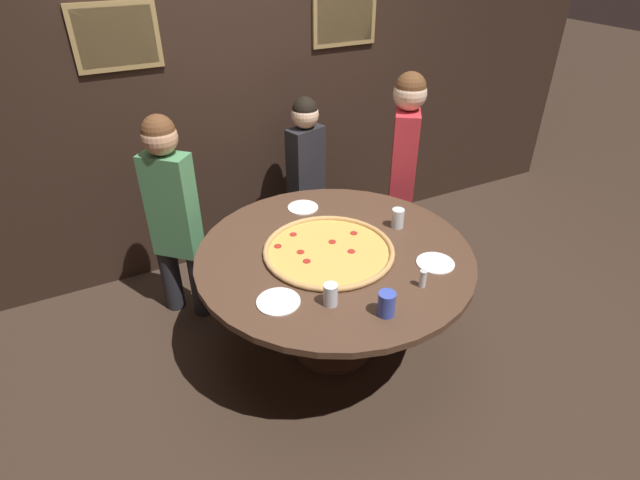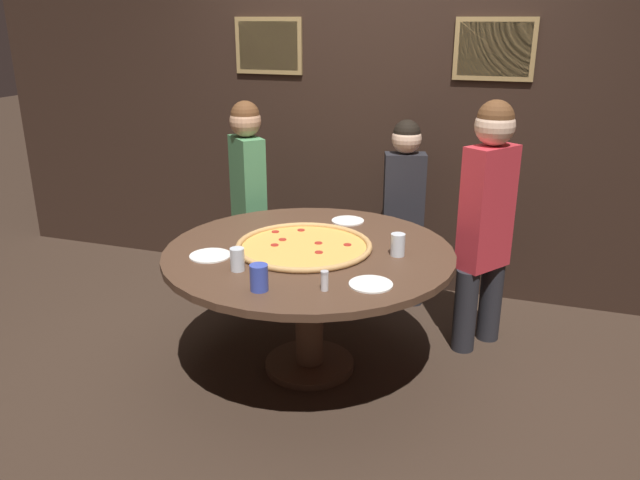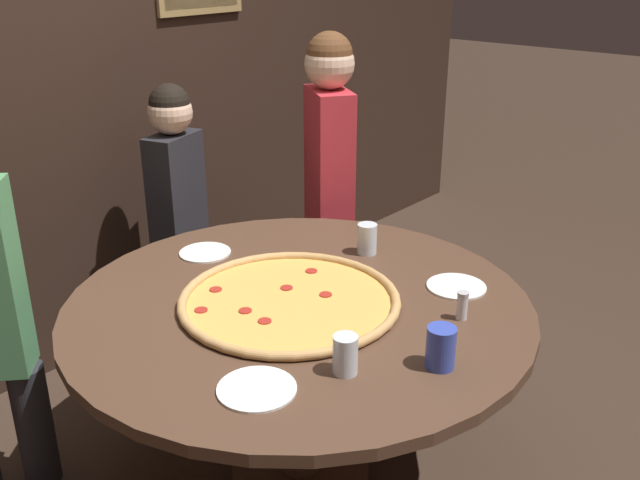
# 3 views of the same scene
# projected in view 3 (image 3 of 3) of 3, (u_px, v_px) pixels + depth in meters

# --- Properties ---
(ground_plane) EXTENTS (24.00, 24.00, 0.00)m
(ground_plane) POSITION_uv_depth(u_px,v_px,m) (301.00, 473.00, 2.73)
(ground_plane) COLOR #38281E
(back_wall) EXTENTS (6.40, 0.08, 2.60)m
(back_wall) POSITION_uv_depth(u_px,v_px,m) (57.00, 86.00, 3.07)
(back_wall) COLOR black
(back_wall) RESTS_ON ground_plane
(dining_table) EXTENTS (1.60, 1.60, 0.74)m
(dining_table) POSITION_uv_depth(u_px,v_px,m) (299.00, 334.00, 2.49)
(dining_table) COLOR #4C3323
(dining_table) RESTS_ON ground_plane
(giant_pizza) EXTENTS (0.76, 0.76, 0.03)m
(giant_pizza) POSITION_uv_depth(u_px,v_px,m) (289.00, 300.00, 2.42)
(giant_pizza) COLOR #E5A84C
(giant_pizza) RESTS_ON dining_table
(drink_cup_by_shaker) EXTENTS (0.07, 0.07, 0.12)m
(drink_cup_by_shaker) POSITION_uv_depth(u_px,v_px,m) (345.00, 355.00, 2.01)
(drink_cup_by_shaker) COLOR silver
(drink_cup_by_shaker) RESTS_ON dining_table
(drink_cup_near_right) EXTENTS (0.09, 0.09, 0.13)m
(drink_cup_near_right) POSITION_uv_depth(u_px,v_px,m) (441.00, 347.00, 2.04)
(drink_cup_near_right) COLOR #384CB7
(drink_cup_near_right) RESTS_ON dining_table
(drink_cup_near_left) EXTENTS (0.08, 0.08, 0.12)m
(drink_cup_near_left) POSITION_uv_depth(u_px,v_px,m) (367.00, 239.00, 2.80)
(drink_cup_near_left) COLOR silver
(drink_cup_near_left) RESTS_ON dining_table
(white_plate_beside_cup) EXTENTS (0.20, 0.20, 0.01)m
(white_plate_beside_cup) POSITION_uv_depth(u_px,v_px,m) (205.00, 253.00, 2.81)
(white_plate_beside_cup) COLOR white
(white_plate_beside_cup) RESTS_ON dining_table
(white_plate_far_back) EXTENTS (0.21, 0.21, 0.01)m
(white_plate_far_back) POSITION_uv_depth(u_px,v_px,m) (456.00, 286.00, 2.54)
(white_plate_far_back) COLOR white
(white_plate_far_back) RESTS_ON dining_table
(white_plate_near_front) EXTENTS (0.22, 0.22, 0.01)m
(white_plate_near_front) POSITION_uv_depth(u_px,v_px,m) (257.00, 389.00, 1.95)
(white_plate_near_front) COLOR white
(white_plate_near_front) RESTS_ON dining_table
(condiment_shaker) EXTENTS (0.04, 0.04, 0.10)m
(condiment_shaker) POSITION_uv_depth(u_px,v_px,m) (462.00, 305.00, 2.31)
(condiment_shaker) COLOR silver
(condiment_shaker) RESTS_ON dining_table
(diner_far_left) EXTENTS (0.35, 0.22, 1.32)m
(diner_far_left) POSITION_uv_depth(u_px,v_px,m) (178.00, 208.00, 3.28)
(diner_far_left) COLOR #232328
(diner_far_left) RESTS_ON ground_plane
(diner_side_right) EXTENTS (0.33, 0.39, 1.52)m
(diner_side_right) POSITION_uv_depth(u_px,v_px,m) (329.00, 173.00, 3.39)
(diner_side_right) COLOR #232328
(diner_side_right) RESTS_ON ground_plane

